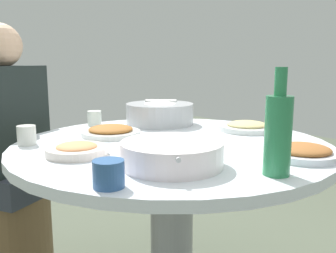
{
  "coord_description": "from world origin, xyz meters",
  "views": [
    {
      "loc": [
        -0.98,
        0.83,
        1.04
      ],
      "look_at": [
        0.02,
        -0.0,
        0.8
      ],
      "focal_mm": 39.27,
      "sensor_mm": 36.0,
      "label": 1
    }
  ],
  "objects_px": {
    "rice_bowl": "(160,113)",
    "stool_for_diner_left": "(14,239)",
    "dish_tofu_braise": "(111,131)",
    "tea_cup_far": "(109,174)",
    "green_bottle": "(278,133)",
    "diner_left": "(5,126)",
    "dish_shrimp": "(77,150)",
    "soup_bowl": "(172,155)",
    "round_dining_table": "(172,187)",
    "dish_noodles": "(247,127)",
    "tea_cup_near": "(27,135)",
    "tea_cup_side": "(94,118)",
    "dish_stirfry": "(303,152)"
  },
  "relations": [
    {
      "from": "rice_bowl",
      "to": "tea_cup_far",
      "type": "bearing_deg",
      "value": 133.9
    },
    {
      "from": "green_bottle",
      "to": "diner_left",
      "type": "height_order",
      "value": "diner_left"
    },
    {
      "from": "stool_for_diner_left",
      "to": "dish_shrimp",
      "type": "bearing_deg",
      "value": -177.93
    },
    {
      "from": "dish_stirfry",
      "to": "dish_tofu_braise",
      "type": "distance_m",
      "value": 0.71
    },
    {
      "from": "dish_shrimp",
      "to": "dish_noodles",
      "type": "bearing_deg",
      "value": -95.86
    },
    {
      "from": "rice_bowl",
      "to": "soup_bowl",
      "type": "xyz_separation_m",
      "value": [
        -0.56,
        0.4,
        -0.02
      ]
    },
    {
      "from": "dish_shrimp",
      "to": "rice_bowl",
      "type": "bearing_deg",
      "value": -62.82
    },
    {
      "from": "tea_cup_far",
      "to": "tea_cup_side",
      "type": "relative_size",
      "value": 1.1
    },
    {
      "from": "dish_shrimp",
      "to": "diner_left",
      "type": "distance_m",
      "value": 0.66
    },
    {
      "from": "rice_bowl",
      "to": "dish_tofu_braise",
      "type": "bearing_deg",
      "value": 105.69
    },
    {
      "from": "tea_cup_far",
      "to": "stool_for_diner_left",
      "type": "bearing_deg",
      "value": -3.06
    },
    {
      "from": "dish_noodles",
      "to": "diner_left",
      "type": "distance_m",
      "value": 1.05
    },
    {
      "from": "dish_tofu_braise",
      "to": "tea_cup_far",
      "type": "bearing_deg",
      "value": 148.7
    },
    {
      "from": "dish_stirfry",
      "to": "dish_shrimp",
      "type": "bearing_deg",
      "value": 47.45
    },
    {
      "from": "green_bottle",
      "to": "tea_cup_near",
      "type": "xyz_separation_m",
      "value": [
        0.75,
        0.37,
        -0.08
      ]
    },
    {
      "from": "dish_tofu_braise",
      "to": "diner_left",
      "type": "xyz_separation_m",
      "value": [
        0.46,
        0.26,
        -0.01
      ]
    },
    {
      "from": "rice_bowl",
      "to": "tea_cup_near",
      "type": "xyz_separation_m",
      "value": [
        -0.04,
        0.62,
        -0.02
      ]
    },
    {
      "from": "round_dining_table",
      "to": "dish_stirfry",
      "type": "xyz_separation_m",
      "value": [
        -0.42,
        -0.16,
        0.19
      ]
    },
    {
      "from": "soup_bowl",
      "to": "green_bottle",
      "type": "height_order",
      "value": "green_bottle"
    },
    {
      "from": "dish_tofu_braise",
      "to": "stool_for_diner_left",
      "type": "height_order",
      "value": "dish_tofu_braise"
    },
    {
      "from": "stool_for_diner_left",
      "to": "rice_bowl",
      "type": "bearing_deg",
      "value": -122.98
    },
    {
      "from": "rice_bowl",
      "to": "stool_for_diner_left",
      "type": "distance_m",
      "value": 0.9
    },
    {
      "from": "soup_bowl",
      "to": "tea_cup_near",
      "type": "distance_m",
      "value": 0.57
    },
    {
      "from": "round_dining_table",
      "to": "tea_cup_near",
      "type": "xyz_separation_m",
      "value": [
        0.29,
        0.41,
        0.2
      ]
    },
    {
      "from": "green_bottle",
      "to": "tea_cup_far",
      "type": "bearing_deg",
      "value": 63.19
    },
    {
      "from": "soup_bowl",
      "to": "tea_cup_side",
      "type": "bearing_deg",
      "value": -11.62
    },
    {
      "from": "tea_cup_far",
      "to": "tea_cup_side",
      "type": "xyz_separation_m",
      "value": [
        0.75,
        -0.37,
        0.0
      ]
    },
    {
      "from": "stool_for_diner_left",
      "to": "dish_noodles",
      "type": "bearing_deg",
      "value": -133.99
    },
    {
      "from": "dish_shrimp",
      "to": "dish_stirfry",
      "type": "relative_size",
      "value": 0.92
    },
    {
      "from": "dish_noodles",
      "to": "dish_stirfry",
      "type": "height_order",
      "value": "dish_stirfry"
    },
    {
      "from": "green_bottle",
      "to": "soup_bowl",
      "type": "bearing_deg",
      "value": 33.62
    },
    {
      "from": "soup_bowl",
      "to": "dish_shrimp",
      "type": "relative_size",
      "value": 1.49
    },
    {
      "from": "dish_shrimp",
      "to": "soup_bowl",
      "type": "bearing_deg",
      "value": -152.06
    },
    {
      "from": "dish_stirfry",
      "to": "stool_for_diner_left",
      "type": "xyz_separation_m",
      "value": [
        1.12,
        0.53,
        -0.55
      ]
    },
    {
      "from": "round_dining_table",
      "to": "dish_tofu_braise",
      "type": "distance_m",
      "value": 0.32
    },
    {
      "from": "soup_bowl",
      "to": "diner_left",
      "type": "distance_m",
      "value": 0.95
    },
    {
      "from": "dish_stirfry",
      "to": "green_bottle",
      "type": "distance_m",
      "value": 0.23
    },
    {
      "from": "round_dining_table",
      "to": "tea_cup_far",
      "type": "relative_size",
      "value": 15.16
    },
    {
      "from": "dish_noodles",
      "to": "diner_left",
      "type": "xyz_separation_m",
      "value": [
        0.73,
        0.76,
        -0.01
      ]
    },
    {
      "from": "dish_tofu_braise",
      "to": "tea_cup_far",
      "type": "height_order",
      "value": "tea_cup_far"
    },
    {
      "from": "soup_bowl",
      "to": "stool_for_diner_left",
      "type": "xyz_separation_m",
      "value": [
        0.94,
        0.17,
        -0.56
      ]
    },
    {
      "from": "rice_bowl",
      "to": "dish_noodles",
      "type": "distance_m",
      "value": 0.4
    },
    {
      "from": "green_bottle",
      "to": "rice_bowl",
      "type": "bearing_deg",
      "value": -17.39
    },
    {
      "from": "tea_cup_near",
      "to": "stool_for_diner_left",
      "type": "xyz_separation_m",
      "value": [
        0.41,
        -0.05,
        -0.56
      ]
    },
    {
      "from": "rice_bowl",
      "to": "dish_shrimp",
      "type": "height_order",
      "value": "rice_bowl"
    },
    {
      "from": "soup_bowl",
      "to": "green_bottle",
      "type": "bearing_deg",
      "value": -146.38
    },
    {
      "from": "tea_cup_near",
      "to": "stool_for_diner_left",
      "type": "distance_m",
      "value": 0.7
    },
    {
      "from": "round_dining_table",
      "to": "stool_for_diner_left",
      "type": "relative_size",
      "value": 2.57
    },
    {
      "from": "rice_bowl",
      "to": "dish_stirfry",
      "type": "xyz_separation_m",
      "value": [
        -0.75,
        0.04,
        -0.03
      ]
    },
    {
      "from": "rice_bowl",
      "to": "tea_cup_far",
      "type": "relative_size",
      "value": 4.17
    }
  ]
}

